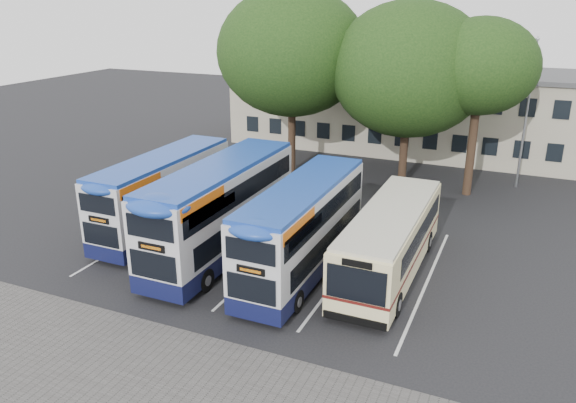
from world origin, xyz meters
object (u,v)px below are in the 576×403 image
(tree_left, at_px, (292,52))
(tree_mid, at_px, (410,70))
(bus_dd_mid, at_px, (222,206))
(lamp_post, at_px, (528,106))
(tree_right, at_px, (481,67))
(bus_dd_left, at_px, (164,190))
(bus_dd_right, at_px, (303,225))
(bus_single, at_px, (391,237))

(tree_left, bearing_deg, tree_mid, 1.98)
(bus_dd_mid, bearing_deg, tree_mid, 69.28)
(lamp_post, xyz_separation_m, bus_dd_mid, (-11.92, -15.81, -2.73))
(tree_right, xyz_separation_m, bus_dd_left, (-13.32, -11.85, -5.40))
(tree_right, height_order, bus_dd_right, tree_right)
(tree_mid, height_order, bus_dd_mid, tree_mid)
(bus_dd_left, xyz_separation_m, bus_dd_right, (8.14, -1.58, 0.05))
(lamp_post, height_order, bus_dd_right, lamp_post)
(lamp_post, relative_size, bus_dd_mid, 0.88)
(lamp_post, height_order, bus_dd_mid, lamp_post)
(bus_single, bearing_deg, lamp_post, 73.07)
(tree_right, bearing_deg, tree_left, 178.84)
(tree_mid, relative_size, bus_dd_right, 1.17)
(bus_dd_left, relative_size, bus_dd_right, 0.98)
(tree_right, bearing_deg, bus_single, -98.40)
(bus_dd_mid, height_order, bus_dd_right, bus_dd_mid)
(bus_dd_mid, bearing_deg, tree_right, 54.96)
(bus_single, bearing_deg, bus_dd_right, -156.95)
(tree_right, relative_size, bus_dd_mid, 1.00)
(tree_left, bearing_deg, lamp_post, 9.54)
(lamp_post, bearing_deg, tree_left, -170.46)
(tree_left, bearing_deg, tree_right, -1.16)
(bus_dd_left, bearing_deg, bus_single, -0.63)
(lamp_post, bearing_deg, bus_dd_right, -116.06)
(bus_single, bearing_deg, bus_dd_left, 179.37)
(tree_mid, distance_m, tree_right, 4.12)
(tree_left, relative_size, tree_right, 1.17)
(tree_mid, relative_size, bus_dd_mid, 1.09)
(tree_left, distance_m, bus_dd_left, 13.50)
(tree_left, height_order, bus_dd_mid, tree_left)
(bus_dd_left, bearing_deg, tree_mid, 53.15)
(tree_left, xyz_separation_m, bus_dd_mid, (2.35, -13.41, -5.54))
(bus_dd_mid, xyz_separation_m, bus_single, (7.47, 1.19, -0.70))
(lamp_post, relative_size, bus_dd_right, 0.95)
(lamp_post, distance_m, tree_left, 14.74)
(bus_dd_mid, relative_size, bus_dd_right, 1.08)
(bus_dd_left, distance_m, bus_dd_mid, 4.30)
(lamp_post, relative_size, tree_right, 0.88)
(lamp_post, height_order, tree_left, tree_left)
(lamp_post, distance_m, tree_mid, 7.37)
(bus_dd_mid, bearing_deg, lamp_post, 52.98)
(tree_left, height_order, bus_dd_left, tree_left)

